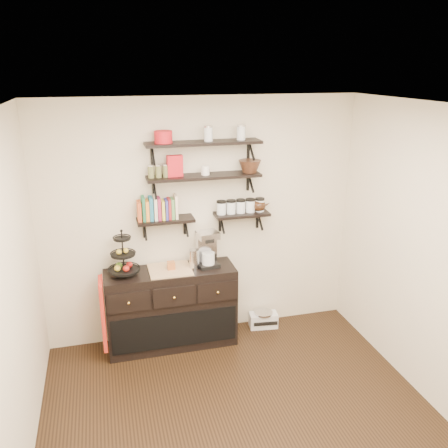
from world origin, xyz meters
The scene contains 23 objects.
floor centered at (0.00, 0.00, 0.00)m, with size 3.50×3.50×0.00m, color black.
ceiling centered at (0.00, 0.00, 2.70)m, with size 3.50×3.50×0.02m, color white.
back_wall centered at (0.00, 1.75, 1.35)m, with size 3.50×0.02×2.70m, color beige.
left_wall centered at (-1.75, 0.00, 1.35)m, with size 0.02×3.50×2.70m, color beige.
right_wall centered at (1.75, 0.00, 1.35)m, with size 0.02×3.50×2.70m, color beige.
shelf_top centered at (0.00, 1.62, 2.23)m, with size 1.20×0.27×0.23m.
shelf_mid centered at (0.00, 1.62, 1.88)m, with size 1.20×0.27×0.23m.
shelf_low_left centered at (-0.42, 1.63, 1.43)m, with size 0.60×0.25×0.23m.
shelf_low_right centered at (0.42, 1.63, 1.43)m, with size 0.60×0.25×0.23m.
cookbooks centered at (-0.49, 1.63, 1.57)m, with size 0.40×0.15×0.26m.
glass_canisters centered at (0.41, 1.63, 1.51)m, with size 0.54×0.10×0.13m.
sideboard centered at (-0.41, 1.51, 0.45)m, with size 1.40×0.50×0.92m.
fruit_stand centered at (-0.89, 1.52, 1.07)m, with size 0.33×0.33×0.48m.
candle centered at (-0.40, 1.51, 0.96)m, with size 0.08×0.08×0.08m, color #A85826.
coffee_maker centered at (0.01, 1.54, 1.09)m, with size 0.25×0.24×0.40m.
thermal_carafe centered at (-0.15, 1.49, 1.01)m, with size 0.11×0.11×0.22m, color silver.
apron centered at (-1.14, 1.41, 0.53)m, with size 0.04×0.32×0.75m, color #AF1B12.
radio centered at (0.70, 1.59, 0.10)m, with size 0.35×0.24×0.20m.
recipe_box centered at (-0.30, 1.61, 2.01)m, with size 0.16×0.06×0.22m, color red.
walnut_bowl centered at (0.50, 1.61, 1.96)m, with size 0.24×0.24×0.13m, color black, non-canonical shape.
ramekins centered at (0.01, 1.61, 1.95)m, with size 0.09×0.09×0.10m, color white.
teapot centered at (0.62, 1.63, 1.53)m, with size 0.20×0.15×0.15m, color black, non-canonical shape.
red_pot centered at (-0.41, 1.61, 2.31)m, with size 0.18×0.18×0.12m, color red.
Camera 1 is at (-1.03, -3.14, 2.99)m, focal length 38.00 mm.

